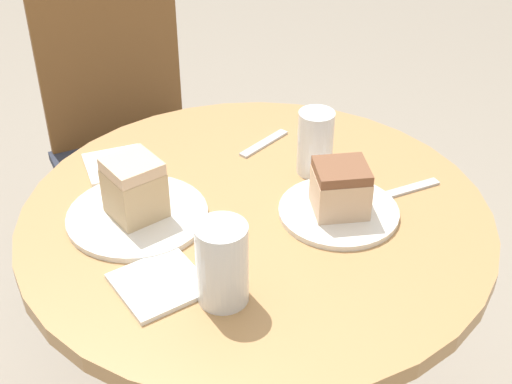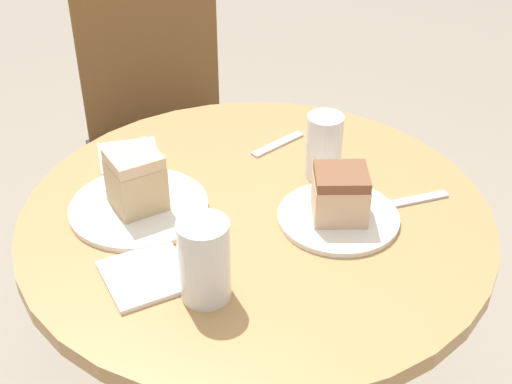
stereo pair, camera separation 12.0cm
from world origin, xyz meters
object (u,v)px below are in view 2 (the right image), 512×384
object	(u,v)px
chair	(166,139)
glass_lemonade	(205,264)
cake_slice_far	(136,180)
glass_water	(324,149)
plate_near	(338,217)
plate_far	(139,207)
cake_slice_near	(340,194)

from	to	relation	value
chair	glass_lemonade	bearing A→B (deg)	-98.37
cake_slice_far	glass_water	distance (m)	0.34
chair	glass_water	bearing A→B (deg)	-77.74
plate_near	plate_far	distance (m)	0.34
glass_lemonade	chair	bearing A→B (deg)	86.69
cake_slice_near	plate_near	bearing A→B (deg)	0.00
plate_far	cake_slice_near	world-z (taller)	cake_slice_near
glass_lemonade	plate_near	bearing A→B (deg)	26.78
chair	cake_slice_near	bearing A→B (deg)	-81.67
chair	plate_far	xyz separation A→B (m)	(-0.13, -0.71, 0.29)
plate_near	plate_far	bearing A→B (deg)	160.93
cake_slice_near	glass_lemonade	bearing A→B (deg)	-153.22
chair	glass_water	size ratio (longest dim) A/B	7.98
cake_slice_near	glass_water	size ratio (longest dim) A/B	0.85
chair	plate_far	bearing A→B (deg)	-105.18
glass_lemonade	glass_water	xyz separation A→B (m)	(0.27, 0.27, -0.00)
plate_near	glass_lemonade	bearing A→B (deg)	-153.22
chair	cake_slice_near	xyz separation A→B (m)	(0.20, -0.83, 0.33)
chair	glass_lemonade	xyz separation A→B (m)	(-0.06, -0.95, 0.34)
plate_far	glass_lemonade	distance (m)	0.26
chair	cake_slice_far	world-z (taller)	chair
glass_water	cake_slice_near	bearing A→B (deg)	-97.36
plate_near	cake_slice_far	distance (m)	0.35
cake_slice_near	glass_water	bearing A→B (deg)	82.64
plate_near	plate_far	xyz separation A→B (m)	(-0.32, 0.11, 0.00)
chair	glass_lemonade	size ratio (longest dim) A/B	7.50
plate_near	plate_far	size ratio (longest dim) A/B	0.86
plate_near	cake_slice_near	bearing A→B (deg)	0.00
cake_slice_near	glass_lemonade	distance (m)	0.28
plate_near	cake_slice_near	xyz separation A→B (m)	(0.00, 0.00, 0.05)
cake_slice_near	cake_slice_far	distance (m)	0.34
plate_far	glass_lemonade	size ratio (longest dim) A/B	1.83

